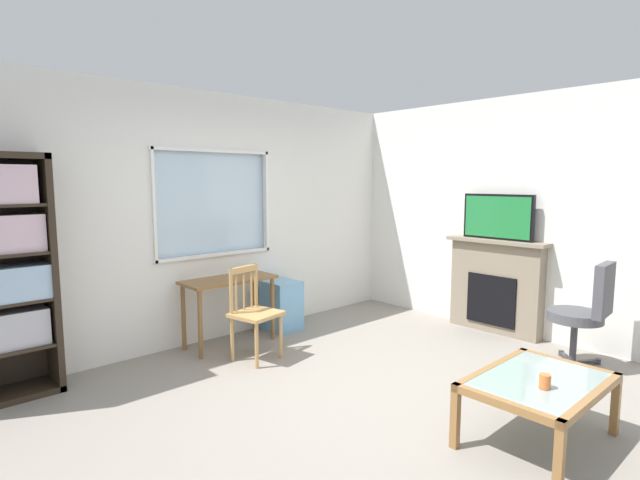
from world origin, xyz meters
TOP-DOWN VIEW (x-y plane):
  - ground at (0.00, 0.00)m, footprint 6.20×5.49m
  - wall_back_with_window at (-0.00, 2.24)m, footprint 5.20×0.15m
  - wall_right at (2.66, 0.00)m, footprint 0.12×4.69m
  - desk_under_window at (0.02, 1.89)m, footprint 0.97×0.44m
  - wooden_chair at (-0.03, 1.38)m, footprint 0.49×0.48m
  - plastic_drawer_unit at (0.76, 1.94)m, footprint 0.35×0.40m
  - fireplace at (2.51, 0.22)m, footprint 0.26×1.15m
  - tv at (2.49, 0.22)m, footprint 0.06×0.81m
  - office_chair at (2.06, -0.89)m, footprint 0.57×0.58m
  - coffee_table at (0.48, -1.15)m, footprint 1.00×0.70m
  - sippy_cup at (0.36, -1.23)m, footprint 0.07×0.07m

SIDE VIEW (x-z plane):
  - ground at x=0.00m, z-range -0.02..0.00m
  - plastic_drawer_unit at x=0.76m, z-range 0.00..0.57m
  - coffee_table at x=0.48m, z-range 0.16..0.59m
  - wooden_chair at x=-0.03m, z-range 0.01..0.91m
  - sippy_cup at x=0.36m, z-range 0.43..0.52m
  - fireplace at x=2.51m, z-range 0.00..1.07m
  - office_chair at x=2.06m, z-range 0.05..1.05m
  - desk_under_window at x=0.02m, z-range 0.24..0.95m
  - wall_back_with_window at x=0.00m, z-range -0.02..2.64m
  - tv at x=2.49m, z-range 1.07..1.58m
  - wall_right at x=2.66m, z-range 0.00..2.66m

